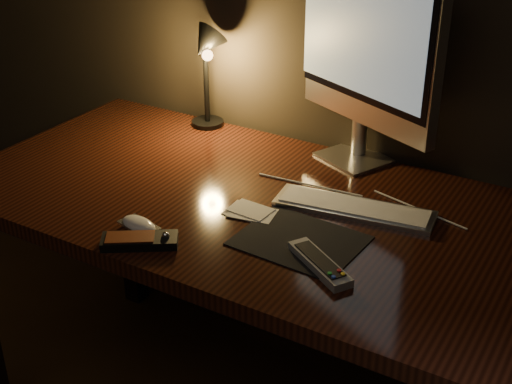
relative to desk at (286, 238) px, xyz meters
The scene contains 10 objects.
desk is the anchor object (origin of this frame).
monitor 0.52m from the desk, 76.71° to the left, with size 0.48×0.24×0.54m.
keyboard 0.22m from the desk, ahead, with size 0.37×0.10×0.01m, color silver.
mousepad 0.26m from the desk, 54.71° to the right, with size 0.26×0.21×0.00m, color black.
mouse 0.41m from the desk, 121.26° to the right, with size 0.10×0.05×0.02m, color white.
media_remote 0.43m from the desk, 112.54° to the right, with size 0.17×0.14×0.03m.
tv_remote 0.36m from the desk, 50.19° to the right, with size 0.18×0.14×0.02m.
papers 0.19m from the desk, 100.13° to the right, with size 0.12×0.08×0.01m, color white.
desk_lamp 0.57m from the desk, 149.08° to the left, with size 0.15×0.16×0.32m.
cable 0.22m from the desk, 19.58° to the left, with size 0.00×0.00×0.54m, color white.
Camera 1 is at (0.73, 0.56, 1.56)m, focal length 50.00 mm.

